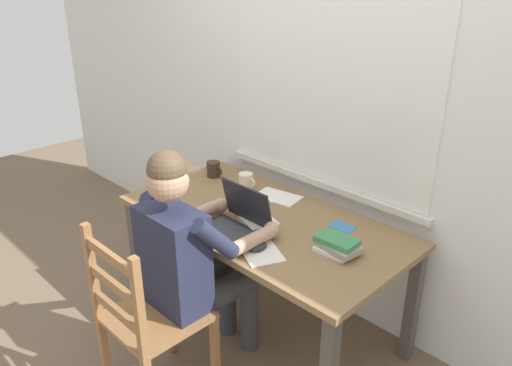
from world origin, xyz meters
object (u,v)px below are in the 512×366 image
desk (263,231)px  book_stack_main (337,245)px  seated_person (192,255)px  wooden_chair (146,319)px  coffee_mug_dark (214,169)px  coffee_mug_white (246,181)px  landscape_photo_print (343,227)px  laptop (235,221)px  computer_mouse (258,247)px

desk → book_stack_main: bearing=-0.3°
seated_person → book_stack_main: size_ratio=5.68×
wooden_chair → coffee_mug_dark: size_ratio=7.48×
desk → coffee_mug_white: size_ratio=12.69×
desk → coffee_mug_white: (-0.35, 0.21, 0.13)m
coffee_mug_white → landscape_photo_print: (0.71, 0.01, -0.05)m
coffee_mug_white → coffee_mug_dark: (-0.28, -0.02, 0.00)m
desk → wooden_chair: 0.78m
wooden_chair → book_stack_main: size_ratio=4.28×
desk → landscape_photo_print: (0.36, 0.22, 0.08)m
landscape_photo_print → desk: bearing=-150.2°
seated_person → laptop: size_ratio=3.76×
wooden_chair → computer_mouse: size_ratio=9.35×
seated_person → coffee_mug_dark: seated_person is taller
computer_mouse → book_stack_main: bearing=42.5°
computer_mouse → coffee_mug_dark: coffee_mug_dark is taller
computer_mouse → coffee_mug_white: bearing=140.8°
coffee_mug_white → book_stack_main: 0.86m
desk → landscape_photo_print: 0.43m
seated_person → landscape_photo_print: (0.37, 0.70, 0.03)m
coffee_mug_white → book_stack_main: bearing=-14.2°
computer_mouse → landscape_photo_print: computer_mouse is taller
computer_mouse → laptop: bearing=166.9°
desk → wooden_chair: size_ratio=1.69×
coffee_mug_dark → coffee_mug_white: bearing=4.1°
computer_mouse → book_stack_main: book_stack_main is taller
desk → computer_mouse: (0.22, -0.25, 0.10)m
desk → laptop: bearing=-91.4°
book_stack_main → desk: bearing=179.7°
desk → coffee_mug_dark: bearing=163.2°
book_stack_main → landscape_photo_print: size_ratio=1.68×
wooden_chair → desk: bearing=89.4°
desk → book_stack_main: 0.50m
seated_person → computer_mouse: size_ratio=12.40×
coffee_mug_white → book_stack_main: (0.84, -0.21, -0.01)m
laptop → coffee_mug_dark: bearing=147.8°
wooden_chair → computer_mouse: (0.22, 0.51, 0.27)m
desk → seated_person: size_ratio=1.27×
coffee_mug_dark → landscape_photo_print: bearing=1.9°
seated_person → coffee_mug_dark: 0.91m
computer_mouse → coffee_mug_white: coffee_mug_white is taller
coffee_mug_dark → computer_mouse: bearing=-27.7°
wooden_chair → coffee_mug_dark: bearing=123.0°
laptop → landscape_photo_print: laptop is taller
computer_mouse → landscape_photo_print: (0.15, 0.47, -0.02)m
coffee_mug_white → seated_person: bearing=-63.7°
laptop → computer_mouse: bearing=-13.1°
landscape_photo_print → computer_mouse: bearing=-108.7°
laptop → computer_mouse: 0.23m
seated_person → book_stack_main: bearing=43.8°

